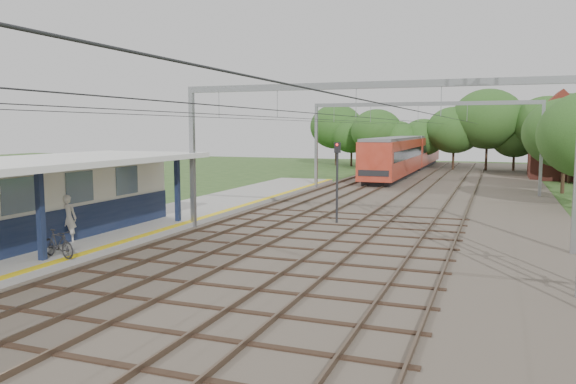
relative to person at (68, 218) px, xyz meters
The scene contains 13 objects.
ground 11.52m from the person, 50.46° to the right, with size 160.00×160.00×0.00m, color #2D4C1E.
ballast_bed 24.03m from the person, 61.95° to the left, with size 18.00×90.00×0.10m, color #473D33.
platform 5.31m from the person, 92.40° to the left, with size 5.00×52.00×0.35m, color gray.
yellow_stripe 5.65m from the person, 68.56° to the left, with size 0.45×52.00×0.01m, color yellow.
station_building 2.53m from the person, 131.19° to the right, with size 3.41×18.00×3.40m.
rail_tracks 22.96m from the person, 67.48° to the left, with size 11.80×88.00×0.15m.
catenary_system 20.06m from the person, 57.05° to the left, with size 17.22×88.00×7.00m.
tree_band 49.69m from the person, 77.03° to the left, with size 31.72×30.88×8.82m.
house_far 49.09m from the person, 61.66° to the left, with size 8.00×6.12×8.66m.
person is the anchor object (origin of this frame).
bicycle 2.95m from the person, 54.64° to the right, with size 0.48×1.71×1.03m, color black.
train 47.23m from the person, 81.74° to the left, with size 3.06×38.10×4.01m.
signal_post 13.19m from the person, 48.84° to the left, with size 0.33×0.30×4.28m.
Camera 1 is at (9.11, -9.19, 4.99)m, focal length 35.00 mm.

